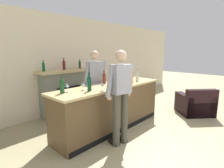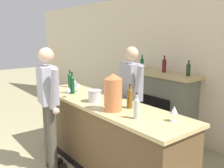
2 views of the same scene
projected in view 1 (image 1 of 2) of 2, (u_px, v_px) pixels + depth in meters
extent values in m
cube|color=beige|center=(66.00, 65.00, 5.09)|extent=(12.00, 0.07, 2.75)
cube|color=brown|center=(111.00, 108.00, 4.01)|extent=(2.81, 0.68, 0.97)
cube|color=tan|center=(111.00, 86.00, 3.92)|extent=(2.88, 0.75, 0.04)
cube|color=black|center=(122.00, 130.00, 3.86)|extent=(2.75, 0.01, 0.10)
cube|color=slate|center=(65.00, 93.00, 4.87)|extent=(1.27, 0.44, 1.20)
cube|color=black|center=(70.00, 100.00, 4.75)|extent=(0.70, 0.02, 0.77)
cube|color=tan|center=(64.00, 71.00, 4.74)|extent=(1.43, 0.52, 0.07)
cylinder|color=#0E4F28|center=(44.00, 67.00, 4.32)|extent=(0.07, 0.07, 0.21)
cylinder|color=#0E4F28|center=(43.00, 62.00, 4.29)|extent=(0.03, 0.03, 0.07)
cylinder|color=#5B161E|center=(64.00, 65.00, 4.73)|extent=(0.08, 0.08, 0.23)
cylinder|color=#5B161E|center=(64.00, 60.00, 4.70)|extent=(0.03, 0.03, 0.08)
cylinder|color=#1B3618|center=(80.00, 65.00, 5.11)|extent=(0.07, 0.07, 0.20)
cylinder|color=#1B3618|center=(80.00, 60.00, 5.08)|extent=(0.03, 0.03, 0.07)
cube|color=black|center=(194.00, 106.00, 4.99)|extent=(1.15, 1.15, 0.42)
cube|color=black|center=(201.00, 104.00, 4.65)|extent=(0.73, 0.70, 0.77)
cube|color=black|center=(205.00, 104.00, 5.00)|extent=(0.70, 0.73, 0.56)
cube|color=black|center=(184.00, 104.00, 4.96)|extent=(0.70, 0.73, 0.56)
cylinder|color=#4B473C|center=(124.00, 118.00, 3.33)|extent=(0.13, 0.13, 1.01)
cube|color=black|center=(122.00, 139.00, 3.47)|extent=(0.14, 0.25, 0.07)
cylinder|color=#4B473C|center=(116.00, 120.00, 3.21)|extent=(0.13, 0.13, 1.01)
cube|color=black|center=(114.00, 142.00, 3.35)|extent=(0.14, 0.25, 0.07)
cube|color=#9796A5|center=(121.00, 79.00, 3.13)|extent=(0.39, 0.27, 0.52)
cylinder|color=#9796A5|center=(129.00, 79.00, 3.29)|extent=(0.20, 0.08, 0.57)
sphere|color=#D2A788|center=(128.00, 94.00, 3.36)|extent=(0.09, 0.09, 0.09)
cylinder|color=#9796A5|center=(110.00, 81.00, 3.01)|extent=(0.20, 0.08, 0.57)
sphere|color=#D2A788|center=(109.00, 98.00, 3.08)|extent=(0.09, 0.09, 0.09)
sphere|color=#D2A788|center=(121.00, 56.00, 3.06)|extent=(0.21, 0.21, 0.21)
cylinder|color=#1F2A2A|center=(92.00, 104.00, 4.31)|extent=(0.13, 0.13, 0.96)
cube|color=black|center=(94.00, 122.00, 4.34)|extent=(0.15, 0.26, 0.07)
cylinder|color=#1F2A2A|center=(99.00, 103.00, 4.42)|extent=(0.13, 0.13, 0.96)
cube|color=black|center=(100.00, 120.00, 4.45)|extent=(0.15, 0.26, 0.07)
cube|color=#9093A2|center=(95.00, 73.00, 4.23)|extent=(0.40, 0.29, 0.56)
cylinder|color=#9093A2|center=(87.00, 74.00, 4.08)|extent=(0.20, 0.08, 0.57)
sphere|color=#D3AF8A|center=(87.00, 86.00, 4.12)|extent=(0.09, 0.09, 0.09)
cylinder|color=#9093A2|center=(103.00, 72.00, 4.34)|extent=(0.20, 0.08, 0.57)
sphere|color=#D3AF8A|center=(104.00, 84.00, 4.38)|extent=(0.09, 0.09, 0.09)
sphere|color=#D3AF8A|center=(94.00, 55.00, 4.15)|extent=(0.21, 0.21, 0.21)
cylinder|color=#C77041|center=(128.00, 75.00, 4.08)|extent=(0.23, 0.23, 0.40)
cone|color=#C77041|center=(129.00, 65.00, 4.03)|extent=(0.23, 0.23, 0.07)
cylinder|color=#B29333|center=(133.00, 81.00, 4.01)|extent=(0.02, 0.04, 0.02)
cylinder|color=silver|center=(112.00, 82.00, 3.78)|extent=(0.18, 0.18, 0.16)
cylinder|color=silver|center=(112.00, 79.00, 3.77)|extent=(0.19, 0.19, 0.01)
cylinder|color=maroon|center=(104.00, 79.00, 4.08)|extent=(0.08, 0.08, 0.21)
sphere|color=maroon|center=(104.00, 75.00, 4.06)|extent=(0.07, 0.07, 0.07)
cylinder|color=maroon|center=(104.00, 73.00, 4.05)|extent=(0.03, 0.03, 0.08)
cylinder|color=black|center=(104.00, 71.00, 4.04)|extent=(0.03, 0.03, 0.01)
cylinder|color=#0E4223|center=(89.00, 85.00, 3.31)|extent=(0.08, 0.08, 0.24)
sphere|color=#0E4223|center=(89.00, 78.00, 3.29)|extent=(0.07, 0.07, 0.07)
cylinder|color=#0E4223|center=(89.00, 76.00, 3.28)|extent=(0.03, 0.03, 0.09)
cylinder|color=black|center=(89.00, 73.00, 3.27)|extent=(0.03, 0.03, 0.01)
cylinder|color=#ACBBAF|center=(137.00, 77.00, 4.40)|extent=(0.07, 0.07, 0.21)
sphere|color=#ACBBAF|center=(137.00, 73.00, 4.38)|extent=(0.06, 0.06, 0.06)
cylinder|color=#ACBBAF|center=(138.00, 71.00, 4.37)|extent=(0.03, 0.03, 0.08)
cylinder|color=black|center=(138.00, 70.00, 4.36)|extent=(0.03, 0.03, 0.01)
cylinder|color=#1A4823|center=(62.00, 87.00, 3.13)|extent=(0.08, 0.08, 0.21)
sphere|color=#1A4823|center=(62.00, 81.00, 3.11)|extent=(0.08, 0.08, 0.08)
cylinder|color=#1A4823|center=(62.00, 79.00, 3.10)|extent=(0.03, 0.03, 0.08)
cylinder|color=black|center=(61.00, 76.00, 3.09)|extent=(0.04, 0.04, 0.01)
cylinder|color=brown|center=(122.00, 78.00, 4.29)|extent=(0.08, 0.08, 0.22)
sphere|color=brown|center=(122.00, 73.00, 4.27)|extent=(0.07, 0.07, 0.07)
cylinder|color=brown|center=(122.00, 71.00, 4.26)|extent=(0.03, 0.03, 0.09)
cylinder|color=black|center=(122.00, 69.00, 4.25)|extent=(0.03, 0.03, 0.01)
cylinder|color=silver|center=(136.00, 79.00, 4.82)|extent=(0.07, 0.07, 0.01)
cylinder|color=silver|center=(136.00, 77.00, 4.81)|extent=(0.01, 0.01, 0.08)
cone|color=silver|center=(136.00, 74.00, 4.80)|extent=(0.09, 0.09, 0.09)
cylinder|color=silver|center=(83.00, 90.00, 3.39)|extent=(0.06, 0.06, 0.01)
cylinder|color=silver|center=(83.00, 88.00, 3.38)|extent=(0.01, 0.01, 0.08)
cone|color=silver|center=(83.00, 84.00, 3.37)|extent=(0.09, 0.09, 0.07)
cylinder|color=silver|center=(117.00, 84.00, 4.04)|extent=(0.08, 0.08, 0.01)
cylinder|color=silver|center=(117.00, 82.00, 4.03)|extent=(0.01, 0.01, 0.09)
cone|color=silver|center=(117.00, 78.00, 4.02)|extent=(0.08, 0.08, 0.08)
cylinder|color=silver|center=(103.00, 90.00, 3.35)|extent=(0.06, 0.06, 0.01)
cylinder|color=silver|center=(103.00, 88.00, 3.34)|extent=(0.01, 0.01, 0.09)
cone|color=silver|center=(102.00, 84.00, 3.33)|extent=(0.08, 0.08, 0.07)
cylinder|color=silver|center=(67.00, 92.00, 3.25)|extent=(0.07, 0.07, 0.01)
cylinder|color=silver|center=(67.00, 89.00, 3.24)|extent=(0.01, 0.01, 0.09)
cone|color=silver|center=(67.00, 85.00, 3.22)|extent=(0.07, 0.07, 0.07)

